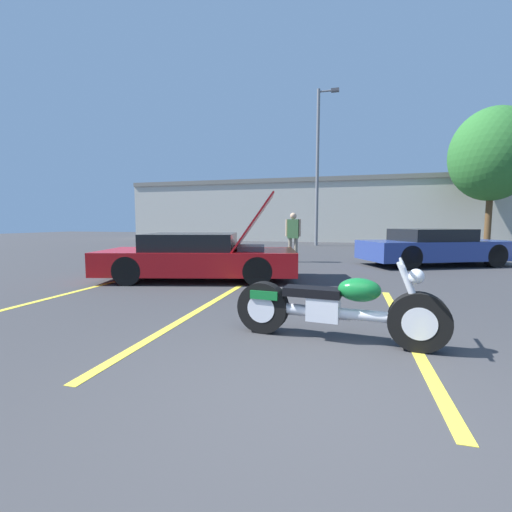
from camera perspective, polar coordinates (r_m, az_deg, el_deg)
ground_plane at (r=2.72m, az=10.95°, el=-24.02°), size 80.00×80.00×0.00m
parking_stripe_foreground at (r=6.93m, az=-32.80°, el=-6.40°), size 0.12×4.67×0.01m
parking_stripe_middle at (r=5.20m, az=-10.41°, el=-9.37°), size 0.12×4.67×0.01m
parking_stripe_back at (r=4.78m, az=23.60°, el=-11.09°), size 0.12×4.67×0.01m
far_building at (r=25.66m, az=14.77°, el=7.65°), size 32.00×4.20×4.40m
light_pole at (r=20.58m, az=10.41°, el=15.17°), size 1.21×0.28×8.80m
tree_background at (r=22.75m, az=34.72°, el=13.72°), size 4.25×4.25×7.39m
motorcycle at (r=4.00m, az=12.91°, el=-8.41°), size 2.35×0.70×0.95m
show_car_hood_open at (r=8.16m, az=-9.30°, el=-0.06°), size 4.78×2.88×1.99m
parked_car_left_row at (r=12.07m, az=27.60°, el=1.28°), size 4.87×3.54×1.14m
spectator_by_show_car at (r=11.62m, az=6.21°, el=3.85°), size 0.52×0.22×1.67m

